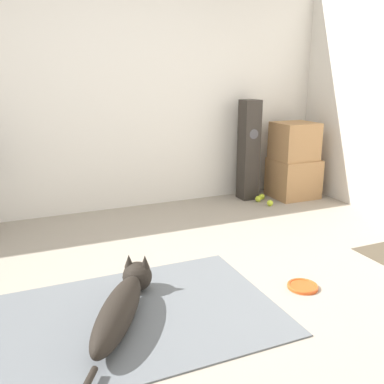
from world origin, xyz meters
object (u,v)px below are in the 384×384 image
tennis_ball_by_boxes (262,197)px  tennis_ball_loose_on_carpet (258,199)px  dog (122,304)px  frisbee (303,286)px  cardboard_box_upper (295,141)px  cardboard_box_lower (293,178)px  floor_speaker (249,150)px  tennis_ball_near_speaker (270,203)px

tennis_ball_by_boxes → tennis_ball_loose_on_carpet: size_ratio=1.00×
dog → tennis_ball_by_boxes: 2.71m
frisbee → cardboard_box_upper: cardboard_box_upper is taller
dog → tennis_ball_loose_on_carpet: (1.97, 1.72, -0.08)m
dog → tennis_ball_by_boxes: size_ratio=15.76×
cardboard_box_lower → frisbee: bearing=-124.2°
floor_speaker → cardboard_box_lower: bearing=-16.3°
cardboard_box_lower → floor_speaker: bearing=163.7°
tennis_ball_by_boxes → cardboard_box_lower: bearing=-5.0°
cardboard_box_lower → floor_speaker: (-0.51, 0.15, 0.33)m
dog → cardboard_box_lower: bearing=35.6°
floor_speaker → tennis_ball_near_speaker: floor_speaker is taller
cardboard_box_lower → cardboard_box_upper: cardboard_box_upper is taller
floor_speaker → tennis_ball_by_boxes: size_ratio=16.63×
cardboard_box_lower → cardboard_box_upper: (-0.02, -0.00, 0.42)m
floor_speaker → dog: bearing=-135.5°
frisbee → tennis_ball_by_boxes: (0.85, 1.86, 0.02)m
cardboard_box_upper → tennis_ball_by_boxes: (-0.37, 0.04, -0.61)m
frisbee → tennis_ball_by_boxes: tennis_ball_by_boxes is taller
cardboard_box_upper → floor_speaker: floor_speaker is taller
cardboard_box_lower → tennis_ball_by_boxes: bearing=175.0°
tennis_ball_by_boxes → frisbee: bearing=-114.6°
floor_speaker → tennis_ball_near_speaker: size_ratio=16.63×
cardboard_box_upper → tennis_ball_by_boxes: bearing=174.5°
cardboard_box_lower → cardboard_box_upper: bearing=-174.4°
floor_speaker → frisbee: bearing=-110.3°
frisbee → tennis_ball_near_speaker: bearing=63.6°
dog → cardboard_box_lower: size_ratio=2.14×
cardboard_box_upper → tennis_ball_by_boxes: size_ratio=6.67×
dog → cardboard_box_upper: size_ratio=2.36×
frisbee → tennis_ball_loose_on_carpet: (0.77, 1.80, 0.02)m
cardboard_box_upper → floor_speaker: (-0.49, 0.15, -0.09)m
frisbee → tennis_ball_near_speaker: tennis_ball_near_speaker is taller
frisbee → tennis_ball_by_boxes: size_ratio=3.10×
dog → floor_speaker: floor_speaker is taller
dog → cardboard_box_upper: 3.03m
cardboard_box_upper → tennis_ball_loose_on_carpet: size_ratio=6.67×
dog → cardboard_box_lower: (2.44, 1.74, 0.10)m
frisbee → floor_speaker: floor_speaker is taller
floor_speaker → tennis_ball_near_speaker: bearing=-78.7°
frisbee → tennis_ball_near_speaker: 1.80m
tennis_ball_by_boxes → tennis_ball_near_speaker: same height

